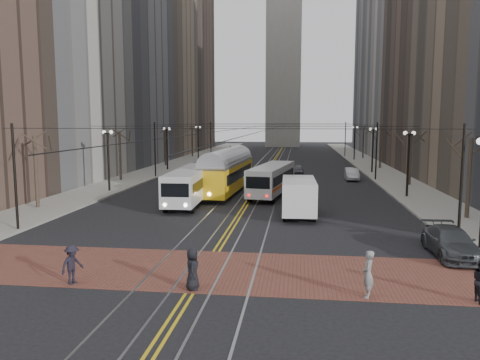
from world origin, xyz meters
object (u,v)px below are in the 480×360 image
(transit_bus, at_px, (191,186))
(sedan_silver, at_px, (352,174))
(rear_bus, at_px, (272,181))
(streetcar, at_px, (227,176))
(sedan_grey, at_px, (297,170))
(pedestrian_d, at_px, (72,264))
(cargo_van, at_px, (299,198))
(pedestrian_b, at_px, (368,274))
(sedan_parked, at_px, (451,242))
(pedestrian_a, at_px, (192,269))
(clock_tower, at_px, (285,8))

(transit_bus, height_order, sedan_silver, transit_bus)
(rear_bus, distance_m, sedan_silver, 15.14)
(transit_bus, height_order, streetcar, streetcar)
(sedan_grey, bearing_deg, pedestrian_d, -105.56)
(rear_bus, relative_size, cargo_van, 1.78)
(sedan_silver, height_order, pedestrian_b, pedestrian_b)
(sedan_parked, xyz_separation_m, pedestrian_d, (-16.87, -6.21, 0.12))
(streetcar, distance_m, sedan_grey, 15.78)
(pedestrian_a, xyz_separation_m, pedestrian_d, (-5.09, 0.00, -0.02))
(sedan_silver, bearing_deg, sedan_parked, -86.09)
(cargo_van, height_order, sedan_parked, cargo_van)
(sedan_grey, xyz_separation_m, pedestrian_b, (2.87, -39.96, 0.23))
(cargo_van, xyz_separation_m, sedan_parked, (7.57, -9.01, -0.61))
(clock_tower, relative_size, sedan_grey, 16.23)
(sedan_grey, bearing_deg, clock_tower, 90.56)
(rear_bus, bearing_deg, clock_tower, 100.21)
(sedan_grey, relative_size, pedestrian_a, 2.42)
(transit_bus, relative_size, sedan_silver, 2.68)
(transit_bus, relative_size, pedestrian_a, 6.70)
(clock_tower, xyz_separation_m, streetcar, (-2.50, -82.88, -34.35))
(streetcar, xyz_separation_m, rear_bus, (4.30, -1.28, -0.24))
(clock_tower, bearing_deg, pedestrian_d, -92.67)
(clock_tower, distance_m, streetcar, 89.75)
(pedestrian_b, bearing_deg, clock_tower, -165.87)
(streetcar, xyz_separation_m, pedestrian_d, (-2.57, -25.61, -0.78))
(clock_tower, height_order, pedestrian_b, clock_tower)
(rear_bus, bearing_deg, transit_bus, -135.42)
(sedan_silver, bearing_deg, pedestrian_b, -94.22)
(rear_bus, height_order, cargo_van, rear_bus)
(transit_bus, xyz_separation_m, rear_bus, (6.45, 4.62, -0.03))
(clock_tower, relative_size, pedestrian_d, 40.30)
(transit_bus, distance_m, cargo_van, 9.95)
(streetcar, relative_size, cargo_van, 2.31)
(clock_tower, height_order, sedan_silver, clock_tower)
(sedan_parked, bearing_deg, rear_bus, 117.55)
(rear_bus, relative_size, sedan_parked, 2.17)
(clock_tower, distance_m, cargo_van, 99.60)
(clock_tower, xyz_separation_m, pedestrian_b, (6.87, -108.50, -35.04))
(pedestrian_a, bearing_deg, streetcar, -3.69)
(sedan_silver, bearing_deg, rear_bus, -123.04)
(sedan_parked, xyz_separation_m, pedestrian_a, (-11.78, -6.21, 0.14))
(clock_tower, height_order, rear_bus, clock_tower)
(sedan_grey, height_order, pedestrian_b, pedestrian_b)
(streetcar, xyz_separation_m, cargo_van, (6.73, -10.40, -0.30))
(sedan_parked, bearing_deg, pedestrian_d, -161.12)
(sedan_grey, distance_m, pedestrian_b, 40.07)
(sedan_parked, bearing_deg, pedestrian_a, -153.54)
(sedan_grey, bearing_deg, streetcar, -117.15)
(streetcar, relative_size, rear_bus, 1.30)
(streetcar, bearing_deg, pedestrian_a, -80.94)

